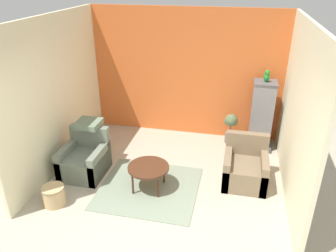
# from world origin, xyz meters

# --- Properties ---
(ground_plane) EXTENTS (20.00, 20.00, 0.00)m
(ground_plane) POSITION_xyz_m (0.00, 0.00, 0.00)
(ground_plane) COLOR #B2A893
(ground_plane) RESTS_ON ground
(wall_back_accent) EXTENTS (4.22, 0.06, 2.77)m
(wall_back_accent) POSITION_xyz_m (0.00, 3.53, 1.38)
(wall_back_accent) COLOR orange
(wall_back_accent) RESTS_ON ground_plane
(wall_left) EXTENTS (0.06, 3.50, 2.77)m
(wall_left) POSITION_xyz_m (-2.08, 1.75, 1.38)
(wall_left) COLOR beige
(wall_left) RESTS_ON ground_plane
(wall_right) EXTENTS (0.06, 3.50, 2.77)m
(wall_right) POSITION_xyz_m (2.08, 1.75, 1.38)
(wall_right) COLOR beige
(wall_right) RESTS_ON ground_plane
(area_rug) EXTENTS (1.67, 1.58, 0.01)m
(area_rug) POSITION_xyz_m (-0.22, 1.22, 0.01)
(area_rug) COLOR gray
(area_rug) RESTS_ON ground_plane
(coffee_table) EXTENTS (0.70, 0.70, 0.44)m
(coffee_table) POSITION_xyz_m (-0.22, 1.22, 0.40)
(coffee_table) COLOR #472819
(coffee_table) RESTS_ON ground_plane
(armchair_left) EXTENTS (0.74, 0.80, 0.82)m
(armchair_left) POSITION_xyz_m (-1.49, 1.43, 0.27)
(armchair_left) COLOR slate
(armchair_left) RESTS_ON ground_plane
(armchair_right) EXTENTS (0.74, 0.80, 0.82)m
(armchair_right) POSITION_xyz_m (1.38, 1.78, 0.27)
(armchair_right) COLOR #7A664C
(armchair_right) RESTS_ON ground_plane
(birdcage) EXTENTS (0.51, 0.51, 1.45)m
(birdcage) POSITION_xyz_m (1.65, 3.14, 0.71)
(birdcage) COLOR #555559
(birdcage) RESTS_ON ground_plane
(parrot) EXTENTS (0.11, 0.20, 0.24)m
(parrot) POSITION_xyz_m (1.65, 3.14, 1.56)
(parrot) COLOR #1E842D
(parrot) RESTS_ON birdcage
(potted_plant) EXTENTS (0.29, 0.27, 0.66)m
(potted_plant) POSITION_xyz_m (1.05, 3.21, 0.40)
(potted_plant) COLOR #66605B
(potted_plant) RESTS_ON ground_plane
(wicker_basket) EXTENTS (0.37, 0.37, 0.32)m
(wicker_basket) POSITION_xyz_m (-1.59, 0.48, 0.17)
(wicker_basket) COLOR tan
(wicker_basket) RESTS_ON ground_plane
(throw_pillow) EXTENTS (0.44, 0.44, 0.10)m
(throw_pillow) POSITION_xyz_m (-1.49, 1.72, 0.87)
(throw_pillow) COLOR slate
(throw_pillow) RESTS_ON armchair_left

